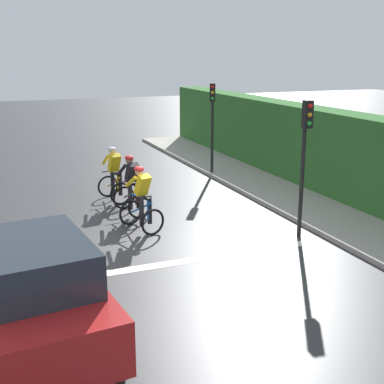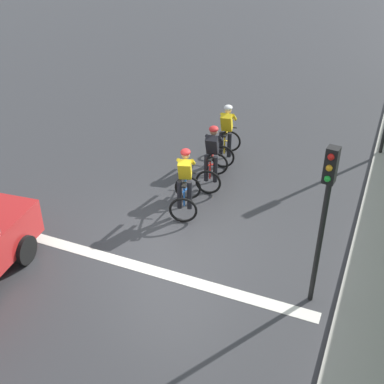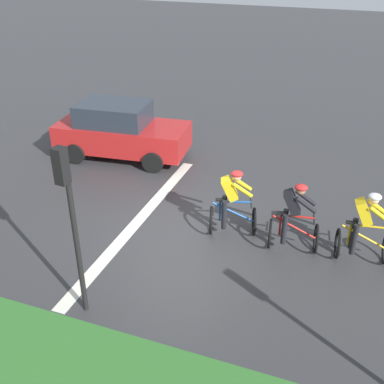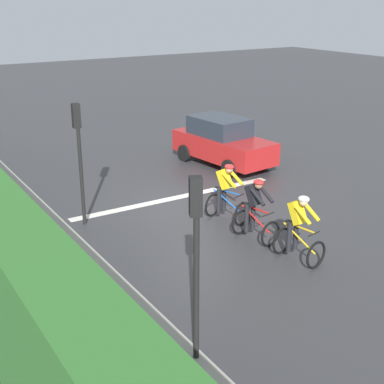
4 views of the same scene
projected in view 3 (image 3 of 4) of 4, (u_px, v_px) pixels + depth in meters
ground_plane at (174, 227)px, 11.50m from camera, size 80.00×80.00×0.00m
road_marking_stop_line at (139, 220)px, 11.79m from camera, size 7.00×0.30×0.01m
cyclist_lead at (363, 229)px, 10.01m from camera, size 0.83×1.17×1.66m
cyclist_second at (293, 219)px, 10.35m from camera, size 0.84×1.17×1.66m
cyclist_mid at (232, 204)px, 10.91m from camera, size 0.97×1.23×1.66m
car_red at (120, 131)px, 14.74m from camera, size 2.21×4.26×1.76m
traffic_light_near_crossing at (69, 209)px, 7.96m from camera, size 0.22×0.31×3.34m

